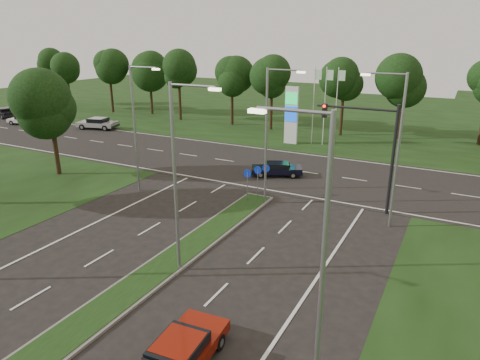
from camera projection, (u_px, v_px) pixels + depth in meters
The scene contains 19 objects.
ground at pixel (70, 337), 16.20m from camera, with size 160.00×160.00×0.00m, color black.
verge_far at pixel (371, 115), 62.35m from camera, with size 160.00×50.00×0.02m, color black.
cross_road at pixel (295, 171), 36.34m from camera, with size 160.00×12.00×0.02m, color black.
median_kerb at pixel (140, 284), 19.54m from camera, with size 2.00×26.00×0.12m, color slate.
streetlight_median_near at pixel (178, 171), 19.18m from camera, with size 2.53×0.22×9.00m.
streetlight_median_far at pixel (269, 130), 27.57m from camera, with size 2.53×0.22×9.00m.
streetlight_left_far at pixel (136, 123), 30.01m from camera, with size 2.53×0.22×9.00m.
streetlight_right_far at pixel (395, 144), 24.12m from camera, with size 2.53×0.22×9.00m.
streetlight_right_near at pixel (318, 245), 12.38m from camera, with size 2.53×0.22×9.00m.
traffic_signal at pixel (373, 141), 26.65m from camera, with size 5.10×0.42×7.00m.
median_signs at pixel (257, 176), 29.42m from camera, with size 1.16×1.76×2.38m.
gas_pylon at pixel (294, 114), 44.59m from camera, with size 5.80×1.26×8.00m.
tree_left_far at pixel (41, 99), 33.87m from camera, with size 5.20×5.20×8.86m.
treeline_far at pixel (350, 75), 47.49m from camera, with size 6.00×6.00×9.90m.
red_sedan at pixel (180, 354), 14.43m from camera, with size 2.12×4.45×1.19m.
navy_sedan at pixel (277, 169), 34.85m from camera, with size 4.38×3.22×1.12m.
far_car_a at pixel (98, 123), 52.61m from camera, with size 5.18×3.20×1.39m.
far_car_b at pixel (24, 120), 55.38m from camera, with size 4.38×2.55×1.18m.
far_car_c at pixel (5, 112), 60.46m from camera, with size 5.03×3.18×1.34m.
Camera 1 is at (12.00, -8.91, 10.78)m, focal length 32.00 mm.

